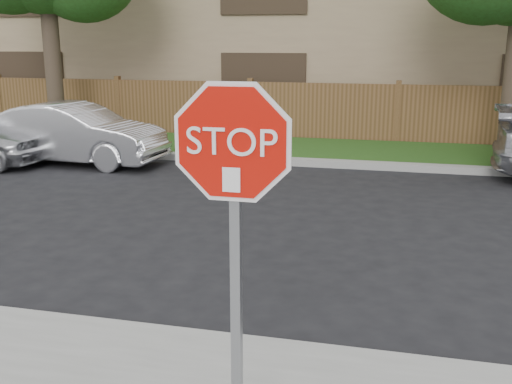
# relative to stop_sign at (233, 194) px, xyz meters

# --- Properties ---
(ground) EXTENTS (90.00, 90.00, 0.00)m
(ground) POSITION_rel_stop_sign_xyz_m (0.86, 1.48, -1.83)
(ground) COLOR black
(ground) RESTS_ON ground
(far_curb) EXTENTS (70.00, 0.30, 0.15)m
(far_curb) POSITION_rel_stop_sign_xyz_m (0.86, 9.63, -1.75)
(far_curb) COLOR gray
(far_curb) RESTS_ON ground
(grass_strip) EXTENTS (70.00, 3.00, 0.12)m
(grass_strip) POSITION_rel_stop_sign_xyz_m (0.86, 11.28, -1.77)
(grass_strip) COLOR #1E4714
(grass_strip) RESTS_ON ground
(fence) EXTENTS (70.00, 0.12, 1.60)m
(fence) POSITION_rel_stop_sign_xyz_m (0.86, 12.88, -1.03)
(fence) COLOR #52371D
(fence) RESTS_ON ground
(apartment_building) EXTENTS (35.20, 9.20, 7.20)m
(apartment_building) POSITION_rel_stop_sign_xyz_m (0.86, 18.48, 1.70)
(apartment_building) COLOR #987F5E
(apartment_building) RESTS_ON ground
(stop_sign) EXTENTS (1.01, 0.13, 2.55)m
(stop_sign) POSITION_rel_stop_sign_xyz_m (0.00, 0.00, 0.00)
(stop_sign) COLOR gray
(stop_sign) RESTS_ON sidewalk_near
(sedan_left) EXTENTS (4.21, 1.68, 1.36)m
(sedan_left) POSITION_rel_stop_sign_xyz_m (-6.16, 8.64, -1.15)
(sedan_left) COLOR silver
(sedan_left) RESTS_ON ground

